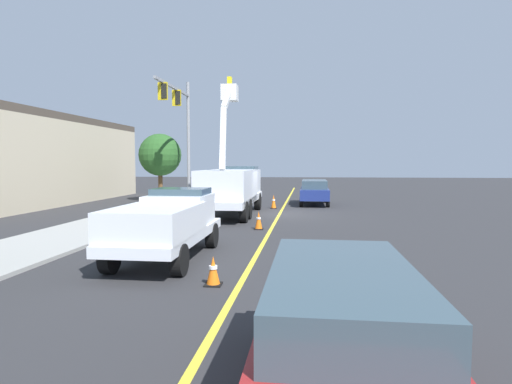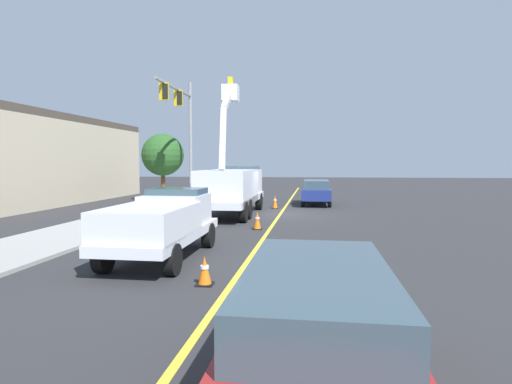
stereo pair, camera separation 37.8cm
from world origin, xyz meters
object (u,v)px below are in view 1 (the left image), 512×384
traffic_cone_mid_rear (274,202)px  utility_bucket_truck (232,186)px  service_pickup_truck (167,222)px  traffic_cone_leading (213,271)px  traffic_cone_mid_front (259,220)px  traffic_signal_mast (181,120)px  passing_minivan (314,191)px  trailing_sedan (342,329)px

traffic_cone_mid_rear → utility_bucket_truck: bearing=148.1°
service_pickup_truck → traffic_cone_leading: 3.29m
traffic_cone_mid_front → traffic_signal_mast: 11.99m
traffic_cone_leading → traffic_signal_mast: bearing=17.7°
service_pickup_truck → passing_minivan: bearing=-16.6°
trailing_sedan → traffic_cone_mid_rear: trailing_sedan is taller
service_pickup_truck → passing_minivan: service_pickup_truck is taller
service_pickup_truck → traffic_cone_mid_rear: size_ratio=6.46×
utility_bucket_truck → traffic_cone_mid_front: bearing=-158.8°
passing_minivan → traffic_cone_leading: size_ratio=6.94×
traffic_cone_leading → traffic_signal_mast: 19.11m
traffic_cone_mid_front → traffic_cone_mid_rear: 8.44m
passing_minivan → traffic_cone_mid_rear: bearing=136.4°
trailing_sedan → traffic_cone_leading: size_ratio=6.94×
trailing_sedan → traffic_cone_mid_rear: 21.86m
trailing_sedan → traffic_cone_mid_rear: bearing=5.2°
trailing_sedan → traffic_signal_mast: 24.19m
traffic_cone_mid_rear → traffic_signal_mast: traffic_signal_mast is taller
passing_minivan → trailing_sedan: 24.59m
service_pickup_truck → traffic_cone_leading: size_ratio=8.09×
utility_bucket_truck → traffic_cone_mid_rear: 4.23m
trailing_sedan → traffic_cone_mid_front: (13.33, 2.17, -0.58)m
traffic_cone_mid_front → traffic_signal_mast: bearing=33.3°
utility_bucket_truck → service_pickup_truck: (-10.93, 0.31, -0.51)m
trailing_sedan → passing_minivan: bearing=-1.7°
service_pickup_truck → traffic_cone_mid_front: size_ratio=7.12×
service_pickup_truck → traffic_cone_mid_front: (5.93, -2.25, -0.73)m
traffic_cone_mid_rear → traffic_signal_mast: 8.09m
utility_bucket_truck → traffic_signal_mast: (3.98, 3.96, 4.08)m
traffic_cone_mid_rear → trailing_sedan: bearing=-174.8°
utility_bucket_truck → traffic_signal_mast: traffic_signal_mast is taller
utility_bucket_truck → passing_minivan: 7.92m
traffic_signal_mast → trailing_sedan: bearing=-160.1°
traffic_cone_mid_front → trailing_sedan: bearing=-170.8°
utility_bucket_truck → traffic_cone_mid_front: 5.50m
passing_minivan → utility_bucket_truck: bearing=142.4°
traffic_signal_mast → traffic_cone_mid_rear: bearing=-95.1°
utility_bucket_truck → traffic_cone_mid_rear: bearing=-31.9°
traffic_signal_mast → utility_bucket_truck: bearing=-135.2°
traffic_cone_mid_front → traffic_cone_mid_rear: (8.44, -0.20, 0.04)m
passing_minivan → traffic_signal_mast: (-2.27, 8.78, 4.74)m
traffic_cone_mid_rear → passing_minivan: bearing=-43.6°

